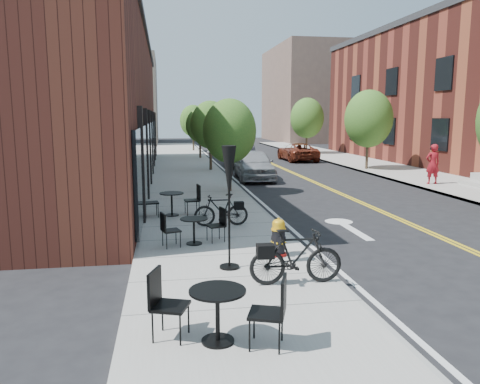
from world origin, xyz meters
TOP-DOWN VIEW (x-y plane):
  - ground at (0.00, 0.00)m, footprint 120.00×120.00m
  - sidewalk_near at (-2.00, 10.00)m, footprint 4.00×70.00m
  - sidewalk_far at (10.00, 10.00)m, footprint 4.00×70.00m
  - building_near at (-6.50, 14.00)m, footprint 5.00×28.00m
  - bg_building_left at (-8.00, 48.00)m, footprint 8.00×14.00m
  - bg_building_right at (16.00, 50.00)m, footprint 10.00×16.00m
  - tree_near_a at (-0.60, 9.00)m, footprint 2.20×2.20m
  - tree_near_b at (-0.60, 17.00)m, footprint 2.30×2.30m
  - tree_near_c at (-0.60, 25.00)m, footprint 2.10×2.10m
  - tree_near_d at (-0.60, 33.00)m, footprint 2.40×2.40m
  - tree_far_b at (8.60, 16.00)m, footprint 2.80×2.80m
  - tree_far_c at (8.60, 28.00)m, footprint 2.80×2.80m
  - fire_hydrant at (-0.80, -0.25)m, footprint 0.50×0.50m
  - bicycle_left at (-1.71, 2.80)m, footprint 1.55×0.47m
  - bicycle_right at (-0.91, -2.06)m, footprint 1.76×0.52m
  - bistro_set_a at (-2.60, -4.09)m, footprint 1.87×1.05m
  - bistro_set_b at (-2.60, 1.00)m, footprint 1.59×0.83m
  - bistro_set_c at (-3.07, 4.45)m, footprint 1.78×0.86m
  - patio_umbrella at (-2.00, -0.94)m, footprint 0.41×0.41m
  - parked_car_a at (1.25, 13.25)m, footprint 2.07×4.62m
  - parked_car_b at (1.60, 19.35)m, footprint 1.71×4.56m
  - parked_car_c at (1.53, 29.24)m, footprint 2.46×4.82m
  - parked_car_far at (6.31, 22.80)m, footprint 2.21×4.65m
  - pedestrian at (8.90, 9.57)m, footprint 0.68×0.46m

SIDE VIEW (x-z plane):
  - ground at x=0.00m, z-range 0.00..0.00m
  - sidewalk_near at x=-2.00m, z-range 0.00..0.12m
  - sidewalk_far at x=10.00m, z-range 0.00..0.12m
  - fire_hydrant at x=-0.80m, z-range 0.10..0.96m
  - bistro_set_b at x=-2.60m, z-range 0.12..0.96m
  - bicycle_left at x=-1.71m, z-range 0.12..1.05m
  - bistro_set_c at x=-3.07m, z-range 0.12..1.06m
  - bistro_set_a at x=-2.60m, z-range 0.12..1.11m
  - parked_car_far at x=6.31m, z-range 0.00..1.28m
  - bicycle_right at x=-0.91m, z-range 0.12..1.17m
  - parked_car_c at x=1.53m, z-range 0.00..1.34m
  - parked_car_b at x=1.60m, z-range 0.00..1.49m
  - parked_car_a at x=1.25m, z-range 0.00..1.54m
  - pedestrian at x=8.90m, z-range 0.12..1.96m
  - patio_umbrella at x=-2.00m, z-range 0.67..3.18m
  - tree_near_c at x=-0.60m, z-range 0.69..4.37m
  - tree_near_a at x=-0.60m, z-range 0.70..4.51m
  - tree_near_b at x=-0.60m, z-range 0.72..4.70m
  - tree_near_d at x=-0.60m, z-range 0.73..4.85m
  - tree_far_b at x=8.60m, z-range 0.75..5.37m
  - tree_far_c at x=8.60m, z-range 0.75..5.37m
  - building_near at x=-6.50m, z-range 0.00..7.00m
  - bg_building_left at x=-8.00m, z-range 0.00..10.00m
  - bg_building_right at x=16.00m, z-range 0.00..12.00m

